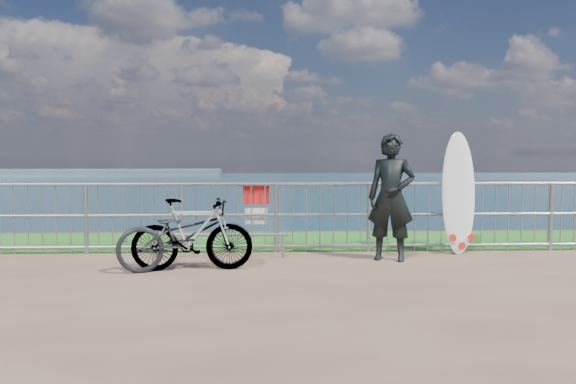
{
  "coord_description": "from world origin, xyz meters",
  "views": [
    {
      "loc": [
        -0.65,
        -7.33,
        1.6
      ],
      "look_at": [
        -0.32,
        1.2,
        1.0
      ],
      "focal_mm": 35.0,
      "sensor_mm": 36.0,
      "label": 1
    }
  ],
  "objects_px": {
    "surfer": "(391,197)",
    "bicycle_near": "(186,235)",
    "bicycle_far": "(192,235)",
    "surfboard": "(458,197)"
  },
  "relations": [
    {
      "from": "surfer",
      "to": "surfboard",
      "type": "xyz_separation_m",
      "value": [
        1.21,
        0.57,
        -0.04
      ]
    },
    {
      "from": "surfboard",
      "to": "bicycle_far",
      "type": "xyz_separation_m",
      "value": [
        -4.06,
        -1.19,
        -0.41
      ]
    },
    {
      "from": "surfer",
      "to": "surfboard",
      "type": "distance_m",
      "value": 1.33
    },
    {
      "from": "surfer",
      "to": "bicycle_near",
      "type": "relative_size",
      "value": 1.02
    },
    {
      "from": "surfer",
      "to": "bicycle_near",
      "type": "height_order",
      "value": "surfer"
    },
    {
      "from": "bicycle_near",
      "to": "bicycle_far",
      "type": "relative_size",
      "value": 1.13
    },
    {
      "from": "bicycle_far",
      "to": "surfer",
      "type": "bearing_deg",
      "value": -81.07
    },
    {
      "from": "surfer",
      "to": "bicycle_far",
      "type": "bearing_deg",
      "value": -147.47
    },
    {
      "from": "surfer",
      "to": "bicycle_far",
      "type": "distance_m",
      "value": 2.96
    },
    {
      "from": "surfer",
      "to": "bicycle_near",
      "type": "xyz_separation_m",
      "value": [
        -2.94,
        -0.6,
        -0.46
      ]
    }
  ]
}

